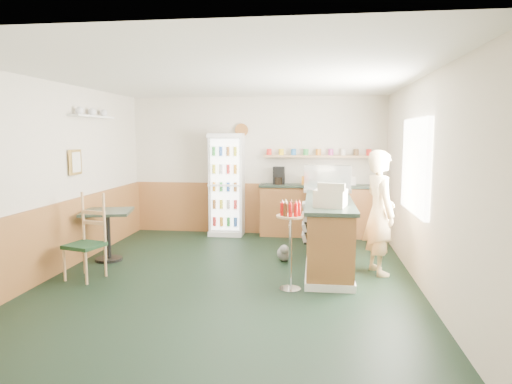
% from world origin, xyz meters
% --- Properties ---
extents(ground, '(6.00, 6.00, 0.00)m').
position_xyz_m(ground, '(0.00, 0.00, 0.00)').
color(ground, black).
rests_on(ground, ground).
extents(room_envelope, '(5.04, 6.02, 2.72)m').
position_xyz_m(room_envelope, '(-0.23, 0.73, 1.52)').
color(room_envelope, beige).
rests_on(room_envelope, ground).
extents(service_counter, '(0.68, 3.01, 1.01)m').
position_xyz_m(service_counter, '(1.35, 1.07, 0.46)').
color(service_counter, '#94572F').
rests_on(service_counter, ground).
extents(back_counter, '(2.24, 0.42, 1.69)m').
position_xyz_m(back_counter, '(1.19, 2.80, 0.55)').
color(back_counter, '#94572F').
rests_on(back_counter, ground).
extents(drinks_fridge, '(0.66, 0.54, 1.99)m').
position_xyz_m(drinks_fridge, '(-0.56, 2.74, 0.99)').
color(drinks_fridge, white).
rests_on(drinks_fridge, ground).
extents(display_case, '(0.78, 0.41, 0.44)m').
position_xyz_m(display_case, '(1.35, 1.72, 1.23)').
color(display_case, silver).
rests_on(display_case, service_counter).
extents(cash_register, '(0.47, 0.49, 0.23)m').
position_xyz_m(cash_register, '(1.35, 0.12, 1.12)').
color(cash_register, beige).
rests_on(cash_register, service_counter).
extents(shopkeeper, '(0.57, 0.68, 1.75)m').
position_xyz_m(shopkeeper, '(2.05, 0.51, 0.88)').
color(shopkeeper, tan).
rests_on(shopkeeper, ground).
extents(condiment_stand, '(0.36, 0.36, 1.12)m').
position_xyz_m(condiment_stand, '(0.84, -0.36, 0.77)').
color(condiment_stand, silver).
rests_on(condiment_stand, ground).
extents(newspaper_rack, '(0.09, 0.40, 0.65)m').
position_xyz_m(newspaper_rack, '(0.99, 1.32, 0.56)').
color(newspaper_rack, black).
rests_on(newspaper_rack, ground).
extents(cafe_table, '(0.87, 0.87, 0.79)m').
position_xyz_m(cafe_table, '(-2.05, 0.65, 0.56)').
color(cafe_table, black).
rests_on(cafe_table, ground).
extents(cafe_chair, '(0.53, 0.53, 1.17)m').
position_xyz_m(cafe_chair, '(-1.96, -0.17, 0.61)').
color(cafe_chair, black).
rests_on(cafe_chair, ground).
extents(dog_doorstop, '(0.24, 0.31, 0.29)m').
position_xyz_m(dog_doorstop, '(0.69, 0.95, 0.13)').
color(dog_doorstop, gray).
rests_on(dog_doorstop, ground).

